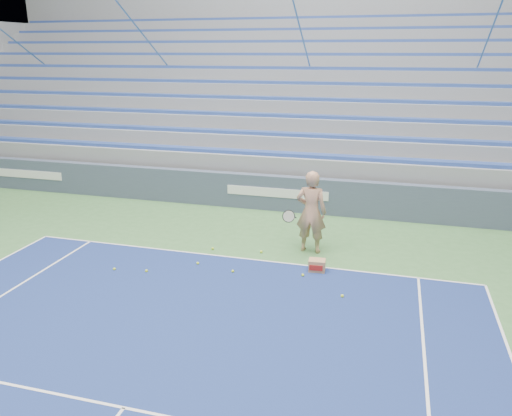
% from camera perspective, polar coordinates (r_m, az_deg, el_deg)
% --- Properties ---
extents(sponsor_barrier, '(30.00, 0.32, 1.10)m').
position_cam_1_polar(sponsor_barrier, '(15.55, 2.53, 1.72)').
color(sponsor_barrier, '#3E4A5F').
rests_on(sponsor_barrier, ground).
extents(bleachers, '(31.00, 9.15, 7.30)m').
position_cam_1_polar(bleachers, '(20.72, 6.24, 10.71)').
color(bleachers, gray).
rests_on(bleachers, ground).
extents(tennis_player, '(1.00, 0.89, 2.06)m').
position_cam_1_polar(tennis_player, '(12.24, 6.31, -0.45)').
color(tennis_player, tan).
rests_on(tennis_player, ground).
extents(ball_box, '(0.39, 0.32, 0.28)m').
position_cam_1_polar(ball_box, '(11.46, 6.98, -6.54)').
color(ball_box, '#AC7C53').
rests_on(ball_box, ground).
extents(tennis_ball_0, '(0.07, 0.07, 0.07)m').
position_cam_1_polar(tennis_ball_0, '(11.20, 5.37, -7.65)').
color(tennis_ball_0, '#C7E42E').
rests_on(tennis_ball_0, ground).
extents(tennis_ball_1, '(0.07, 0.07, 0.07)m').
position_cam_1_polar(tennis_ball_1, '(11.35, -2.66, -7.24)').
color(tennis_ball_1, '#C7E42E').
rests_on(tennis_ball_1, ground).
extents(tennis_ball_2, '(0.07, 0.07, 0.07)m').
position_cam_1_polar(tennis_ball_2, '(10.42, 9.83, -9.89)').
color(tennis_ball_2, '#C7E42E').
rests_on(tennis_ball_2, ground).
extents(tennis_ball_3, '(0.07, 0.07, 0.07)m').
position_cam_1_polar(tennis_ball_3, '(12.39, 0.61, -5.02)').
color(tennis_ball_3, '#C7E42E').
rests_on(tennis_ball_3, ground).
extents(tennis_ball_4, '(0.07, 0.07, 0.07)m').
position_cam_1_polar(tennis_ball_4, '(11.82, -6.67, -6.29)').
color(tennis_ball_4, '#C7E42E').
rests_on(tennis_ball_4, ground).
extents(tennis_ball_5, '(0.07, 0.07, 0.07)m').
position_cam_1_polar(tennis_ball_5, '(11.63, -12.41, -7.03)').
color(tennis_ball_5, '#C7E42E').
rests_on(tennis_ball_5, ground).
extents(tennis_ball_6, '(0.07, 0.07, 0.07)m').
position_cam_1_polar(tennis_ball_6, '(11.90, -15.89, -6.72)').
color(tennis_ball_6, '#C7E42E').
rests_on(tennis_ball_6, ground).
extents(tennis_ball_7, '(0.07, 0.07, 0.07)m').
position_cam_1_polar(tennis_ball_7, '(12.63, -4.98, -4.64)').
color(tennis_ball_7, '#C7E42E').
rests_on(tennis_ball_7, ground).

